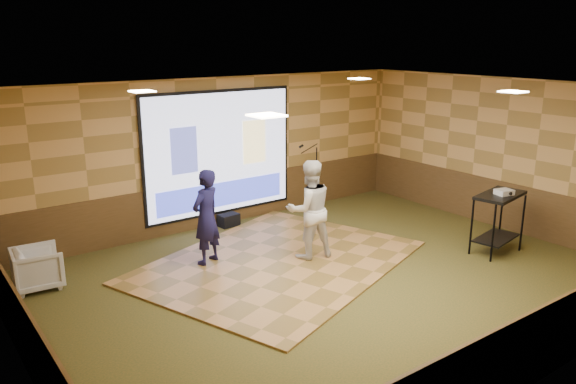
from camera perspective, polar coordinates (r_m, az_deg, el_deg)
ground at (r=9.12m, az=4.24°, el=-8.85°), size 9.00×9.00×0.00m
room_shell at (r=8.47m, az=4.52°, el=4.16°), size 9.04×7.04×3.02m
wainscot_back at (r=11.65m, az=-6.85°, el=-0.96°), size 9.00×0.04×0.95m
wainscot_front at (r=6.94m, az=23.87°, el=-14.13°), size 9.00×0.04×0.95m
wainscot_left at (r=7.15m, az=-25.05°, el=-13.35°), size 0.04×7.00×0.95m
wainscot_right at (r=12.19m, az=20.56°, el=-1.12°), size 0.04×7.00×0.95m
projector_screen at (r=11.37m, az=-6.91°, el=3.83°), size 3.32×0.06×2.52m
downlight_nw at (r=8.75m, az=-14.60°, el=9.87°), size 0.32×0.32×0.02m
downlight_ne at (r=11.15m, az=7.24°, el=11.35°), size 0.32×0.32×0.02m
downlight_sw at (r=5.83m, az=-2.20°, el=7.78°), size 0.32×0.32×0.02m
downlight_se at (r=9.05m, az=21.90°, el=9.44°), size 0.32×0.32×0.02m
dance_floor at (r=9.73m, az=-1.00°, el=-7.10°), size 5.50×4.84×0.03m
player_left at (r=9.48m, az=-8.32°, el=-2.52°), size 0.70×0.59×1.63m
player_right at (r=9.63m, az=2.17°, el=-1.77°), size 0.97×0.84×1.73m
av_table at (r=10.60m, az=20.62°, el=-1.74°), size 1.04×0.55×1.10m
projector at (r=10.46m, az=21.10°, el=-0.01°), size 0.32×0.29×0.09m
mic_stand at (r=12.45m, az=2.68°, el=0.30°), size 0.60×0.25×1.54m
banquet_chair at (r=9.52m, az=-24.09°, el=-7.06°), size 0.76×0.74×0.64m
duffel_bag at (r=11.58m, az=-6.05°, el=-2.84°), size 0.43×0.31×0.25m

